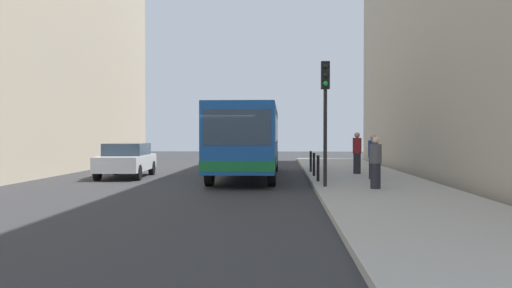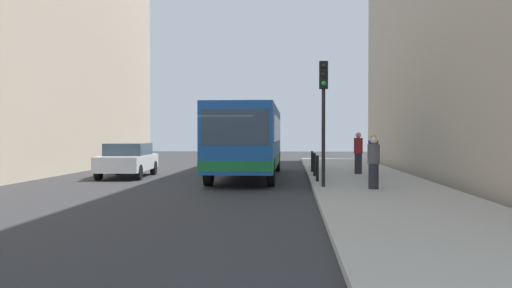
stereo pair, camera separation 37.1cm
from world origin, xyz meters
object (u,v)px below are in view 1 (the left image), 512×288
at_px(traffic_light, 325,100).
at_px(bus, 248,138).
at_px(bollard_near, 318,168).
at_px(pedestrian_near_signal, 376,163).
at_px(car_beside_bus, 127,159).
at_px(bollard_far, 311,161).
at_px(pedestrian_far_sidewalk, 357,153).
at_px(pedestrian_mid_sidewalk, 373,157).
at_px(bollard_mid, 314,164).

bearing_deg(traffic_light, bus, 117.49).
distance_m(bollard_near, pedestrian_near_signal, 3.06).
bearing_deg(car_beside_bus, bus, -179.03).
distance_m(bollard_near, bollard_far, 5.03).
height_order(bus, bollard_near, bus).
distance_m(bus, pedestrian_far_sidewalk, 4.82).
distance_m(bus, pedestrian_near_signal, 7.64).
bearing_deg(bollard_far, pedestrian_mid_sidewalk, -61.92).
xyz_separation_m(bus, car_beside_bus, (-5.25, -0.40, -0.94)).
height_order(bus, traffic_light, traffic_light).
height_order(car_beside_bus, pedestrian_mid_sidewalk, pedestrian_mid_sidewalk).
bearing_deg(pedestrian_near_signal, pedestrian_far_sidewalk, 105.92).
distance_m(car_beside_bus, bollard_near, 8.68).
relative_size(traffic_light, bollard_far, 4.32).
bearing_deg(bollard_near, pedestrian_near_signal, -57.44).
relative_size(pedestrian_near_signal, pedestrian_far_sidewalk, 0.90).
bearing_deg(pedestrian_near_signal, bollard_mid, 126.62).
xyz_separation_m(bus, traffic_light, (2.91, -5.60, 1.28)).
height_order(traffic_light, pedestrian_mid_sidewalk, traffic_light).
xyz_separation_m(bollard_near, pedestrian_near_signal, (1.64, -2.56, 0.33)).
xyz_separation_m(bus, pedestrian_far_sidewalk, (4.77, 0.26, -0.66)).
bearing_deg(pedestrian_mid_sidewalk, bollard_near, -83.43).
relative_size(bollard_near, pedestrian_near_signal, 0.58).
height_order(bollard_far, pedestrian_far_sidewalk, pedestrian_far_sidewalk).
xyz_separation_m(bollard_far, pedestrian_far_sidewalk, (1.96, -1.16, 0.44)).
xyz_separation_m(pedestrian_near_signal, pedestrian_mid_sidewalk, (0.52, 3.54, 0.05)).
distance_m(bollard_mid, pedestrian_far_sidewalk, 2.42).
bearing_deg(pedestrian_mid_sidewalk, pedestrian_near_signal, -26.30).
bearing_deg(pedestrian_far_sidewalk, traffic_light, 133.51).
xyz_separation_m(traffic_light, bollard_far, (-0.10, 7.02, -2.38)).
bearing_deg(bus, bollard_mid, 158.81).
bearing_deg(car_beside_bus, bollard_near, 154.92).
height_order(traffic_light, bollard_mid, traffic_light).
distance_m(car_beside_bus, pedestrian_far_sidewalk, 10.05).
bearing_deg(car_beside_bus, traffic_light, 144.13).
distance_m(bus, traffic_light, 6.44).
relative_size(pedestrian_near_signal, pedestrian_mid_sidewalk, 0.95).
relative_size(bollard_mid, pedestrian_far_sidewalk, 0.52).
relative_size(bollard_far, pedestrian_mid_sidewalk, 0.55).
bearing_deg(bollard_mid, pedestrian_near_signal, -72.14).
relative_size(traffic_light, bollard_mid, 4.32).
distance_m(bollard_mid, pedestrian_near_signal, 5.35).
xyz_separation_m(bollard_far, pedestrian_near_signal, (1.64, -7.59, 0.33)).
distance_m(traffic_light, bollard_far, 7.42).
bearing_deg(pedestrian_far_sidewalk, pedestrian_mid_sidewalk, 155.15).
distance_m(bollard_near, pedestrian_far_sidewalk, 4.36).
bearing_deg(pedestrian_near_signal, pedestrian_mid_sidewalk, 100.34).
xyz_separation_m(traffic_light, bollard_mid, (-0.10, 4.51, -2.38)).
bearing_deg(bus, bollard_far, -153.12).
relative_size(bus, pedestrian_mid_sidewalk, 6.41).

